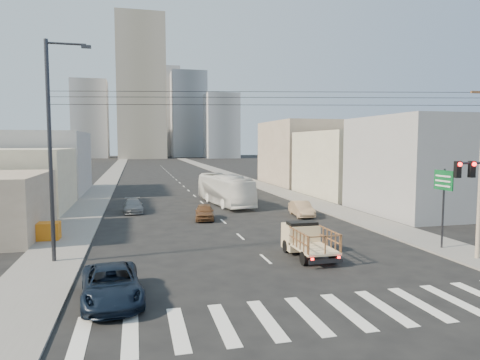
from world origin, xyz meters
name	(u,v)px	position (x,y,z in m)	size (l,w,h in m)	color
ground	(277,269)	(0.00, 0.00, 0.00)	(420.00, 420.00, 0.00)	black
sidewalk_left	(112,175)	(-11.75, 70.00, 0.06)	(3.50, 180.00, 0.12)	slate
sidewalk_right	(225,173)	(11.75, 70.00, 0.06)	(3.50, 180.00, 0.12)	slate
crosswalk	(328,313)	(0.02, -6.00, 0.01)	(18.59, 3.80, 0.01)	silver
lane_dashes	(178,181)	(0.00, 53.00, 0.01)	(0.15, 104.00, 0.01)	silver
flatbed_pickup	(308,238)	(2.49, 1.89, 1.09)	(1.95, 4.41, 1.90)	beige
navy_pickup	(111,284)	(-8.14, -2.68, 0.71)	(2.36, 5.12, 1.42)	black
city_bus	(225,190)	(2.15, 23.69, 1.60)	(2.68, 11.47, 3.19)	white
sedan_brown	(205,212)	(-1.38, 15.29, 0.66)	(1.57, 3.89, 1.33)	brown
sedan_tan	(302,209)	(7.34, 14.85, 0.67)	(1.42, 4.07, 1.34)	tan
sedan_grey	(133,206)	(-7.36, 20.70, 0.62)	(1.73, 4.25, 1.23)	gray
green_sign	(443,189)	(11.16, 1.50, 3.74)	(0.18, 1.60, 5.00)	#2D2D33
streetlamp_left	(52,145)	(-11.39, 4.00, 6.44)	(2.36, 0.25, 12.00)	#2D2D33
overhead_wires	(269,98)	(0.00, 1.50, 8.97)	(23.01, 5.02, 0.72)	black
crate_stack	(46,231)	(-13.00, 9.74, 0.69)	(1.80, 1.20, 1.14)	orange
bldg_right_near	(422,165)	(19.00, 14.00, 4.50)	(10.00, 12.00, 9.00)	#959598
bldg_right_mid	(353,163)	(19.50, 28.00, 4.00)	(11.00, 14.00, 8.00)	#BBB196
bldg_right_far	(307,153)	(20.00, 44.00, 5.00)	(12.00, 16.00, 10.00)	gray
bldg_left_mid	(7,180)	(-19.00, 24.00, 3.00)	(11.00, 12.00, 6.00)	#BBB196
bldg_left_far	(36,163)	(-19.50, 39.00, 4.00)	(12.00, 16.00, 8.00)	#959598
high_rise_tower	(141,88)	(-4.00, 170.00, 30.00)	(20.00, 20.00, 60.00)	tan
midrise_ne	(188,115)	(18.00, 185.00, 20.00)	(16.00, 16.00, 40.00)	gray
midrise_nw	(90,119)	(-26.00, 180.00, 17.00)	(15.00, 15.00, 34.00)	gray
midrise_back	(161,112)	(6.00, 200.00, 22.00)	(18.00, 18.00, 44.00)	#959598
midrise_east	(221,126)	(30.00, 165.00, 14.00)	(14.00, 14.00, 28.00)	gray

